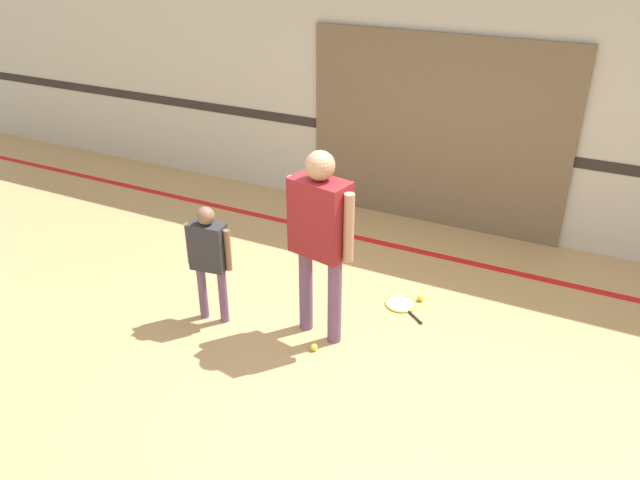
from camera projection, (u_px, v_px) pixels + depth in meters
ground_plane at (338, 348)px, 5.48m from camera, size 16.00×16.00×0.00m
wall_back at (447, 93)px, 7.01m from camera, size 16.00×0.07×3.20m
wall_panel at (436, 133)px, 7.22m from camera, size 3.07×0.05×2.25m
floor_stripe at (412, 250)px, 7.07m from camera, size 14.40×0.10×0.01m
person_instructor at (320, 227)px, 5.17m from camera, size 0.65×0.36×1.75m
person_student_left at (209, 252)px, 5.55m from camera, size 0.44×0.22×1.16m
racket_spare_on_floor at (402, 305)px, 6.07m from camera, size 0.51×0.46×0.03m
tennis_ball_near_instructor at (314, 347)px, 5.45m from camera, size 0.07×0.07×0.07m
tennis_ball_by_spare_racket at (421, 298)px, 6.14m from camera, size 0.07×0.07×0.07m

